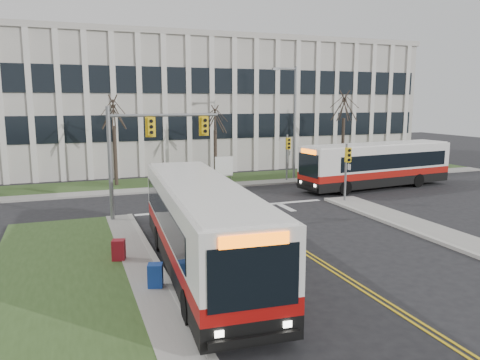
% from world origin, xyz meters
% --- Properties ---
extents(ground, '(120.00, 120.00, 0.00)m').
position_xyz_m(ground, '(0.00, 0.00, 0.00)').
color(ground, black).
rests_on(ground, ground).
extents(grass_verge, '(5.00, 26.00, 0.12)m').
position_xyz_m(grass_verge, '(-10.00, -5.00, 0.06)').
color(grass_verge, '#324B20').
rests_on(grass_verge, ground).
extents(sidewalk_west, '(1.20, 26.00, 0.14)m').
position_xyz_m(sidewalk_west, '(-7.00, -5.00, 0.07)').
color(sidewalk_west, '#9E9B93').
rests_on(sidewalk_west, ground).
extents(sidewalk_cross, '(44.00, 1.60, 0.14)m').
position_xyz_m(sidewalk_cross, '(5.00, 15.20, 0.07)').
color(sidewalk_cross, '#9E9B93').
rests_on(sidewalk_cross, ground).
extents(building_lawn, '(44.00, 5.00, 0.12)m').
position_xyz_m(building_lawn, '(5.00, 18.00, 0.06)').
color(building_lawn, '#324B20').
rests_on(building_lawn, ground).
extents(office_building, '(40.00, 16.00, 12.00)m').
position_xyz_m(office_building, '(5.00, 30.00, 6.00)').
color(office_building, beige).
rests_on(office_building, ground).
extents(mast_arm_signal, '(6.11, 0.38, 6.20)m').
position_xyz_m(mast_arm_signal, '(-5.62, 7.16, 4.26)').
color(mast_arm_signal, slate).
rests_on(mast_arm_signal, ground).
extents(signal_pole_near, '(0.34, 0.39, 3.80)m').
position_xyz_m(signal_pole_near, '(7.20, 6.90, 2.50)').
color(signal_pole_near, slate).
rests_on(signal_pole_near, ground).
extents(signal_pole_far, '(0.34, 0.39, 3.80)m').
position_xyz_m(signal_pole_far, '(7.20, 15.40, 2.50)').
color(signal_pole_far, slate).
rests_on(signal_pole_far, ground).
extents(streetlight, '(2.15, 0.25, 9.20)m').
position_xyz_m(streetlight, '(8.03, 16.20, 5.19)').
color(streetlight, slate).
rests_on(streetlight, ground).
extents(directory_sign, '(1.50, 0.12, 2.00)m').
position_xyz_m(directory_sign, '(2.50, 17.50, 1.17)').
color(directory_sign, slate).
rests_on(directory_sign, ground).
extents(tree_left, '(1.80, 1.80, 7.70)m').
position_xyz_m(tree_left, '(-6.00, 18.00, 5.51)').
color(tree_left, '#42352B').
rests_on(tree_left, ground).
extents(tree_mid, '(1.80, 1.80, 6.82)m').
position_xyz_m(tree_mid, '(2.00, 18.20, 4.88)').
color(tree_mid, '#42352B').
rests_on(tree_mid, ground).
extents(tree_right, '(1.80, 1.80, 8.25)m').
position_xyz_m(tree_right, '(14.00, 18.00, 5.91)').
color(tree_right, '#42352B').
rests_on(tree_right, ground).
extents(bus_main, '(3.64, 12.87, 3.39)m').
position_xyz_m(bus_main, '(-4.81, -1.80, 1.69)').
color(bus_main, silver).
rests_on(bus_main, ground).
extents(bus_cross, '(12.49, 3.94, 3.27)m').
position_xyz_m(bus_cross, '(12.23, 10.61, 1.64)').
color(bus_cross, silver).
rests_on(bus_cross, ground).
extents(newspaper_box_blue, '(0.61, 0.58, 0.95)m').
position_xyz_m(newspaper_box_blue, '(-6.80, -2.92, 0.47)').
color(newspaper_box_blue, '#153A95').
rests_on(newspaper_box_blue, ground).
extents(newspaper_box_red, '(0.60, 0.57, 0.95)m').
position_xyz_m(newspaper_box_red, '(-7.68, 0.41, 0.47)').
color(newspaper_box_red, maroon).
rests_on(newspaper_box_red, ground).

